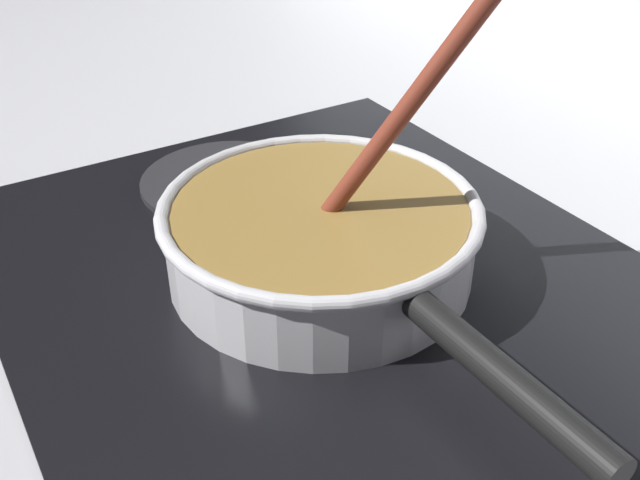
{
  "coord_description": "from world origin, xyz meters",
  "views": [
    {
      "loc": [
        0.38,
        -0.1,
        0.35
      ],
      "look_at": [
        -0.03,
        0.15,
        0.04
      ],
      "focal_mm": 41.12,
      "sensor_mm": 36.0,
      "label": 1
    }
  ],
  "objects": [
    {
      "name": "hob_plate",
      "position": [
        -0.03,
        0.15,
        0.01
      ],
      "size": [
        0.56,
        0.48,
        0.01
      ],
      "primitive_type": "cube",
      "color": "black",
      "rests_on": "ground"
    },
    {
      "name": "ground",
      "position": [
        0.0,
        0.0,
        -0.02
      ],
      "size": [
        2.4,
        1.6,
        0.04
      ],
      "primitive_type": "cube",
      "color": "#B7B7BC"
    },
    {
      "name": "cooking_pan",
      "position": [
        -0.02,
        0.15,
        0.05
      ],
      "size": [
        0.41,
        0.25,
        0.29
      ],
      "color": "silver",
      "rests_on": "hob_plate"
    },
    {
      "name": "burner_ring",
      "position": [
        -0.03,
        0.15,
        0.02
      ],
      "size": [
        0.18,
        0.18,
        0.01
      ],
      "primitive_type": "torus",
      "color": "#592D0C",
      "rests_on": "hob_plate"
    },
    {
      "name": "spare_burner",
      "position": [
        -0.2,
        0.15,
        0.01
      ],
      "size": [
        0.17,
        0.17,
        0.01
      ],
      "primitive_type": "cylinder",
      "color": "#262628",
      "rests_on": "hob_plate"
    }
  ]
}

